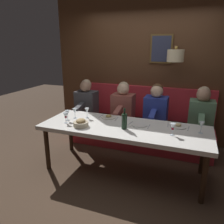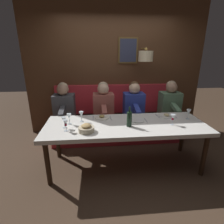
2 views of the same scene
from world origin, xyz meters
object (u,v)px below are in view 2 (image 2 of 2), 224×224
at_px(diner_near, 134,103).
at_px(wine_glass_3, 66,123).
at_px(wine_glass_2, 69,117).
at_px(diner_nearest, 170,102).
at_px(wine_glass_5, 64,120).
at_px(wine_glass_1, 173,117).
at_px(dining_table, 126,128).
at_px(diner_far, 64,104).
at_px(wine_bottle, 129,119).
at_px(wine_glass_4, 81,114).
at_px(bread_bowl, 86,128).
at_px(wine_glass_0, 189,112).
at_px(diner_middle, 103,103).

height_order(diner_near, wine_glass_3, diner_near).
bearing_deg(diner_near, wine_glass_2, 124.82).
distance_m(diner_nearest, wine_glass_5, 2.18).
distance_m(diner_near, wine_glass_1, 1.05).
xyz_separation_m(dining_table, diner_far, (0.88, 1.06, 0.14)).
height_order(dining_table, wine_bottle, wine_bottle).
height_order(diner_nearest, wine_glass_4, diner_nearest).
bearing_deg(diner_near, dining_table, 160.70).
distance_m(wine_glass_1, bread_bowl, 1.29).
bearing_deg(wine_glass_0, wine_bottle, 101.58).
height_order(wine_glass_2, wine_glass_3, same).
bearing_deg(bread_bowl, wine_glass_4, 13.39).
height_order(diner_middle, diner_far, same).
relative_size(wine_glass_5, bread_bowl, 0.75).
bearing_deg(wine_bottle, wine_glass_5, 87.85).
xyz_separation_m(diner_middle, bread_bowl, (-1.11, 0.29, -0.03)).
bearing_deg(diner_middle, bread_bowl, 165.50).
distance_m(diner_middle, wine_glass_3, 1.20).
bearing_deg(wine_bottle, diner_middle, 18.83).
xyz_separation_m(dining_table, bread_bowl, (-0.23, 0.59, 0.11)).
distance_m(wine_glass_1, wine_glass_5, 1.60).
relative_size(wine_glass_3, wine_glass_5, 1.00).
distance_m(dining_table, diner_near, 0.94).
relative_size(diner_near, wine_glass_2, 4.82).
bearing_deg(wine_glass_1, wine_glass_0, -59.81).
bearing_deg(dining_table, bread_bowl, 111.09).
distance_m(diner_far, wine_bottle, 1.47).
bearing_deg(wine_glass_0, wine_glass_3, 98.46).
distance_m(diner_nearest, wine_glass_4, 1.88).
bearing_deg(diner_middle, diner_near, -90.00).
xyz_separation_m(diner_far, wine_glass_3, (-1.06, -0.19, 0.04)).
relative_size(dining_table, wine_glass_3, 14.95).
bearing_deg(diner_nearest, diner_far, 90.00).
bearing_deg(wine_glass_2, wine_glass_5, 158.47).
xyz_separation_m(diner_near, wine_bottle, (-0.98, 0.27, 0.04)).
bearing_deg(diner_far, wine_glass_4, -152.18).
bearing_deg(diner_far, bread_bowl, -156.91).
relative_size(diner_middle, bread_bowl, 3.60).
height_order(diner_nearest, diner_near, same).
bearing_deg(bread_bowl, wine_glass_2, 41.74).
height_order(diner_near, wine_glass_4, diner_near).
distance_m(diner_far, bread_bowl, 1.20).
height_order(wine_glass_0, wine_glass_1, same).
xyz_separation_m(wine_glass_1, bread_bowl, (-0.13, 1.28, -0.07)).
bearing_deg(diner_near, wine_glass_0, -136.34).
height_order(diner_near, wine_glass_0, diner_near).
bearing_deg(diner_near, wine_glass_4, 126.12).
height_order(wine_glass_5, bread_bowl, wine_glass_5).
height_order(diner_middle, wine_glass_1, diner_middle).
height_order(wine_glass_0, wine_glass_4, same).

